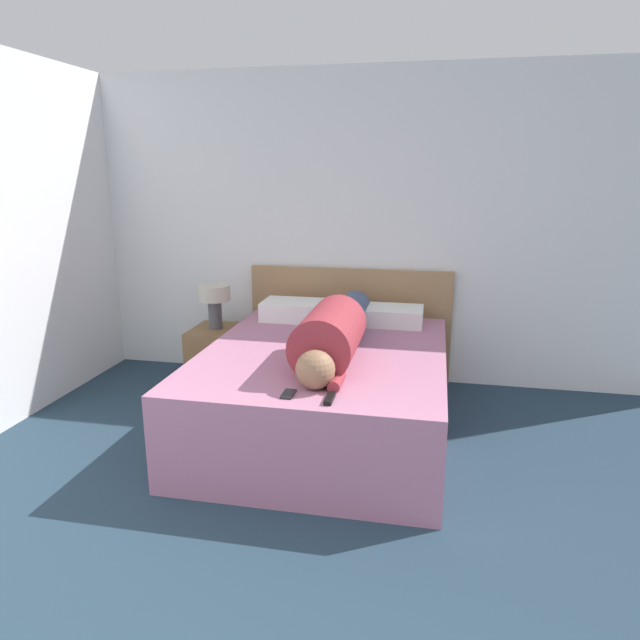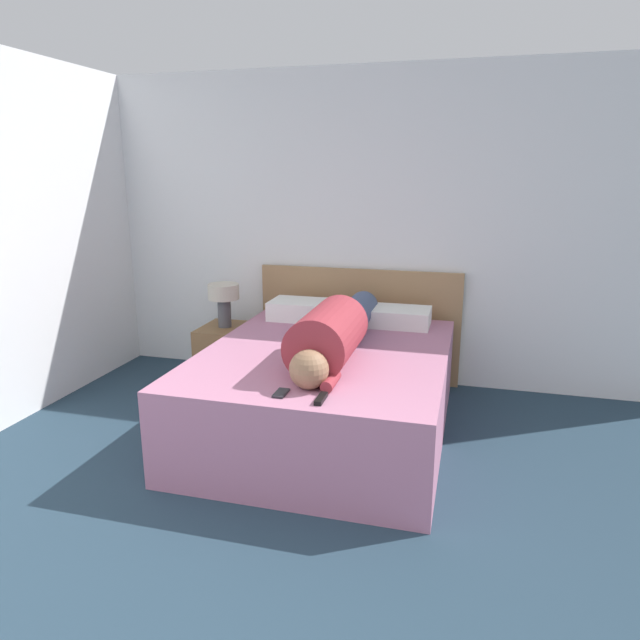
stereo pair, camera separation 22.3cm
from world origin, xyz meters
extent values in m
cube|color=white|center=(0.00, 3.88, 1.30)|extent=(5.61, 0.06, 2.60)
cube|color=#B2708E|center=(0.01, 2.69, 0.30)|extent=(1.62, 2.03, 0.60)
cube|color=#A37A51|center=(0.01, 3.81, 0.49)|extent=(1.74, 0.04, 0.97)
cube|color=brown|center=(-1.06, 3.41, 0.25)|extent=(0.40, 0.48, 0.50)
cylinder|color=#4C4C51|center=(-1.06, 3.41, 0.62)|extent=(0.11, 0.11, 0.24)
cylinder|color=beige|center=(-1.06, 3.41, 0.80)|extent=(0.26, 0.26, 0.13)
sphere|color=#936B4C|center=(0.10, 1.99, 0.71)|extent=(0.22, 0.22, 0.22)
cylinder|color=#992D38|center=(0.10, 2.41, 0.79)|extent=(0.38, 0.71, 0.38)
cylinder|color=#47567A|center=(0.10, 3.18, 0.72)|extent=(0.23, 0.84, 0.23)
cylinder|color=#992D38|center=(0.21, 2.04, 0.63)|extent=(0.07, 0.22, 0.07)
cube|color=white|center=(-0.39, 3.46, 0.68)|extent=(0.51, 0.35, 0.15)
cube|color=white|center=(0.40, 3.46, 0.67)|extent=(0.49, 0.35, 0.14)
cube|color=black|center=(0.21, 1.83, 0.61)|extent=(0.04, 0.15, 0.02)
cube|color=black|center=(-0.03, 1.86, 0.61)|extent=(0.06, 0.13, 0.01)
camera|label=1|loc=(0.72, -0.94, 1.78)|focal=32.00mm
camera|label=2|loc=(0.94, -0.89, 1.78)|focal=32.00mm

